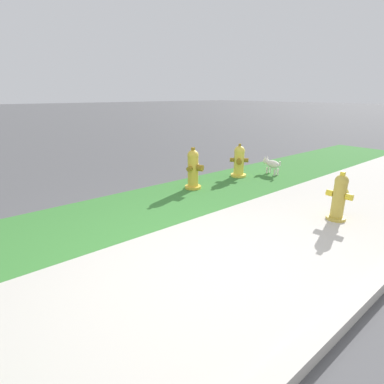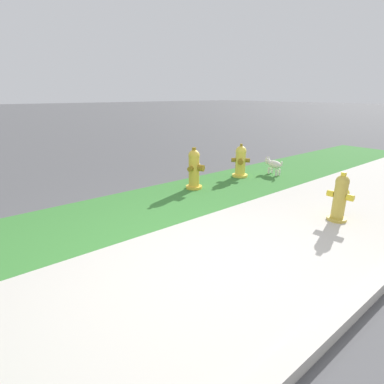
{
  "view_description": "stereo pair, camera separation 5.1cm",
  "coord_description": "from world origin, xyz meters",
  "px_view_note": "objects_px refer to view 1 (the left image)",
  "views": [
    {
      "loc": [
        -1.76,
        -1.92,
        1.72
      ],
      "look_at": [
        0.79,
        1.16,
        0.4
      ],
      "focal_mm": 28.0,
      "sensor_mm": 36.0,
      "label": 1
    },
    {
      "loc": [
        -1.72,
        -1.95,
        1.72
      ],
      "look_at": [
        0.79,
        1.16,
        0.4
      ],
      "focal_mm": 28.0,
      "sensor_mm": 36.0,
      "label": 2
    }
  ],
  "objects_px": {
    "fire_hydrant_at_driveway": "(239,161)",
    "fire_hydrant_far_end": "(193,169)",
    "fire_hydrant_mid_block": "(339,197)",
    "small_white_dog": "(272,164)"
  },
  "relations": [
    {
      "from": "fire_hydrant_at_driveway",
      "to": "fire_hydrant_far_end",
      "type": "height_order",
      "value": "fire_hydrant_far_end"
    },
    {
      "from": "fire_hydrant_mid_block",
      "to": "small_white_dog",
      "type": "xyz_separation_m",
      "value": [
        1.43,
        2.17,
        -0.12
      ]
    },
    {
      "from": "fire_hydrant_mid_block",
      "to": "small_white_dog",
      "type": "height_order",
      "value": "fire_hydrant_mid_block"
    },
    {
      "from": "fire_hydrant_at_driveway",
      "to": "small_white_dog",
      "type": "height_order",
      "value": "fire_hydrant_at_driveway"
    },
    {
      "from": "small_white_dog",
      "to": "fire_hydrant_at_driveway",
      "type": "bearing_deg",
      "value": 75.07
    },
    {
      "from": "fire_hydrant_far_end",
      "to": "small_white_dog",
      "type": "bearing_deg",
      "value": 148.07
    },
    {
      "from": "fire_hydrant_at_driveway",
      "to": "small_white_dog",
      "type": "xyz_separation_m",
      "value": [
        0.73,
        -0.32,
        -0.12
      ]
    },
    {
      "from": "fire_hydrant_at_driveway",
      "to": "fire_hydrant_far_end",
      "type": "bearing_deg",
      "value": 49.46
    },
    {
      "from": "fire_hydrant_mid_block",
      "to": "fire_hydrant_at_driveway",
      "type": "xyz_separation_m",
      "value": [
        0.7,
        2.49,
        -0.0
      ]
    },
    {
      "from": "fire_hydrant_at_driveway",
      "to": "fire_hydrant_mid_block",
      "type": "bearing_deg",
      "value": 122.23
    }
  ]
}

